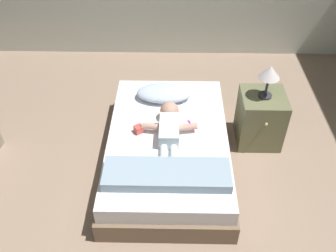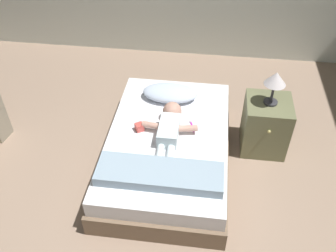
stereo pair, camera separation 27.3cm
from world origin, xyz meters
name	(u,v)px [view 1 (the left image)]	position (x,y,z in m)	size (l,w,h in m)	color
ground_plane	(159,245)	(0.00, 0.00, 0.00)	(8.00, 8.00, 0.00)	gray
bed	(168,149)	(0.06, 0.89, 0.17)	(1.11, 1.76, 0.35)	brown
pillow	(164,93)	(0.01, 1.43, 0.42)	(0.55, 0.31, 0.13)	silver
baby	(169,125)	(0.07, 0.93, 0.43)	(0.50, 0.68, 0.18)	white
toothbrush	(191,124)	(0.26, 1.03, 0.36)	(0.06, 0.15, 0.02)	#BD26A9
nightstand	(260,118)	(0.95, 1.23, 0.27)	(0.42, 0.45, 0.54)	#6A6C49
lamp	(270,74)	(0.95, 1.23, 0.79)	(0.19, 0.19, 0.33)	#333338
blanket	(167,174)	(0.06, 0.38, 0.40)	(1.00, 0.31, 0.09)	#8FA6B8
toy_block	(139,129)	(-0.21, 0.92, 0.39)	(0.10, 0.10, 0.07)	#DD5249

